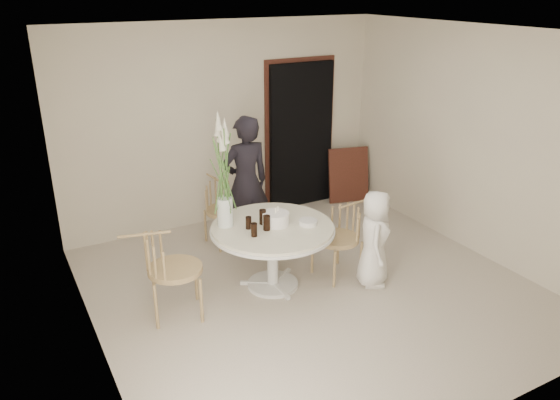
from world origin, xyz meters
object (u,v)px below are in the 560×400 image
chair_far (220,201)px  flower_vase (223,173)px  girl (246,183)px  chair_left (161,262)px  boy (374,239)px  chair_right (346,229)px  birthday_cake (276,219)px  table (273,235)px

chair_far → flower_vase: 1.42m
chair_far → girl: (0.23, -0.29, 0.30)m
chair_left → flower_vase: 1.08m
chair_far → boy: 2.10m
chair_right → flower_vase: flower_vase is taller
chair_left → birthday_cake: (1.27, -0.01, 0.19)m
chair_right → chair_left: (-2.09, 0.14, 0.06)m
chair_right → boy: bearing=13.5°
chair_left → boy: 2.27m
chair_left → birthday_cake: bearing=-76.3°
birthday_cake → flower_vase: 0.74m
table → flower_vase: size_ratio=1.07×
chair_left → flower_vase: (0.79, 0.23, 0.71)m
birthday_cake → flower_vase: (-0.48, 0.23, 0.52)m
boy → birthday_cake: bearing=96.9°
girl → chair_left: bearing=36.5°
table → boy: size_ratio=1.22×
table → flower_vase: bearing=150.8°
girl → chair_far: bearing=-52.3°
chair_far → flower_vase: flower_vase is taller
birthday_cake → girl: bearing=82.0°
table → chair_left: bearing=179.2°
chair_left → boy: bearing=-88.6°
table → birthday_cake: (0.05, 0.01, 0.18)m
chair_left → chair_far: bearing=-27.7°
boy → birthday_cake: boy is taller
table → flower_vase: flower_vase is taller
girl → birthday_cake: bearing=82.0°
chair_right → boy: 0.38m
chair_far → flower_vase: (-0.40, -1.11, 0.78)m
flower_vase → chair_far: bearing=70.1°
girl → birthday_cake: girl is taller
table → girl: girl is taller
table → chair_right: size_ratio=1.57×
birthday_cake → boy: bearing=-27.1°
chair_far → boy: boy is taller
flower_vase → girl: bearing=52.5°
table → chair_far: chair_far is taller
table → chair_far: bearing=91.4°
birthday_cake → chair_right: bearing=-9.0°
chair_far → table: bearing=-94.6°
birthday_cake → chair_left: bearing=179.7°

